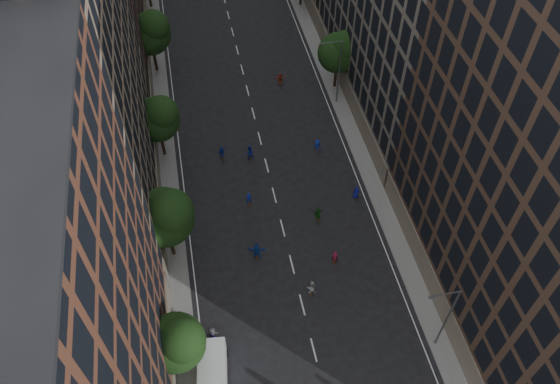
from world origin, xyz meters
The scene contains 25 objects.
ground centered at (0.00, 40.00, 0.00)m, with size 240.00×240.00×0.00m, color black.
sidewalk_left centered at (-12.00, 47.50, 0.07)m, with size 4.00×105.00×0.15m, color slate.
sidewalk_right centered at (12.00, 47.50, 0.07)m, with size 4.00×105.00×0.15m, color slate.
bldg_left_a centered at (-19.00, 11.00, 15.00)m, with size 14.00×22.00×30.00m, color brown.
bldg_left_b centered at (-19.00, 35.00, 17.00)m, with size 14.00×26.00×34.00m, color #866F58.
tree_left_1 centered at (-11.02, 13.86, 5.55)m, with size 4.80×4.80×8.21m.
tree_left_2 centered at (-10.99, 25.83, 6.36)m, with size 5.60×5.60×9.45m.
tree_left_3 centered at (-11.02, 39.85, 5.82)m, with size 5.00×5.00×8.58m.
tree_left_4 centered at (-11.00, 55.84, 6.10)m, with size 5.40×5.40×9.08m.
tree_right_a centered at (11.38, 47.85, 5.63)m, with size 5.00×5.00×8.39m.
streetlamp_near centered at (10.37, 12.00, 5.17)m, with size 2.64×0.22×9.06m.
streetlamp_far centered at (10.37, 45.00, 5.17)m, with size 2.64×0.22×9.06m.
cargo_van centered at (-8.84, 12.64, 1.44)m, with size 2.99×5.37×2.73m.
skater_4 centered at (-8.50, 15.80, 0.78)m, with size 0.91×0.38×1.55m, color #1714A3.
skater_7 centered at (4.11, 21.95, 0.85)m, with size 0.62×0.40×1.69m, color maroon.
skater_8 centered at (1.08, 19.08, 0.90)m, with size 0.88×0.68×1.81m, color beige.
skater_9 centered at (-8.50, 16.27, 0.91)m, with size 1.18×0.68×1.82m, color #36363A.
skater_10 centered at (3.81, 27.37, 0.94)m, with size 1.10×0.46×1.88m, color #1C5F1D.
skater_11 centered at (-3.19, 24.09, 0.94)m, with size 1.74×0.55×1.87m, color #13399B.
skater_12 centered at (8.50, 29.44, 0.77)m, with size 0.75×0.49×1.54m, color #11148D.
skater_13 centered at (-2.87, 30.90, 0.81)m, with size 0.59×0.39×1.63m, color #1529AC.
skater_14 centered at (-1.71, 37.44, 0.95)m, with size 0.93×0.72×1.91m, color navy.
skater_15 centered at (6.16, 37.11, 0.82)m, with size 1.07×0.61×1.65m, color navy.
skater_16 centered at (-4.74, 38.14, 0.87)m, with size 1.02×0.43×1.75m, color #1637B5.
skater_17 centered at (4.40, 49.99, 0.81)m, with size 1.50×0.48×1.61m, color #A7391B.
Camera 1 is at (-6.90, -5.73, 45.21)m, focal length 35.00 mm.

